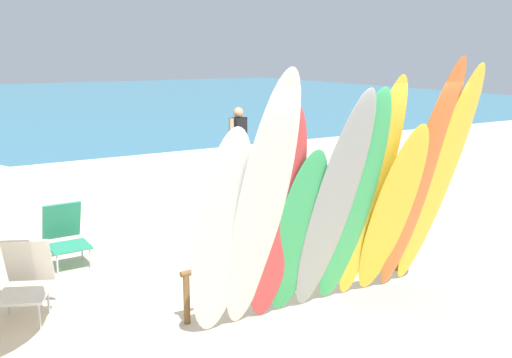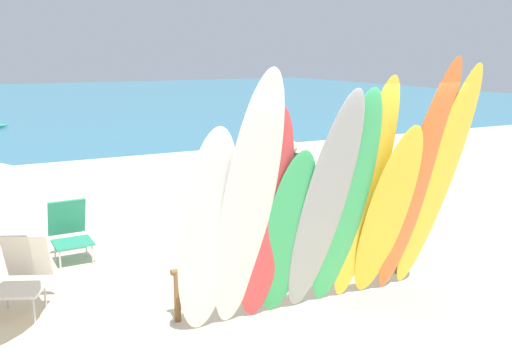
{
  "view_description": "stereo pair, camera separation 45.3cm",
  "coord_description": "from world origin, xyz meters",
  "px_view_note": "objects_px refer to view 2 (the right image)",
  "views": [
    {
      "loc": [
        -3.69,
        -5.16,
        2.8
      ],
      "look_at": [
        0.0,
        1.1,
        1.18
      ],
      "focal_mm": 40.17,
      "sensor_mm": 36.0,
      "label": 1
    },
    {
      "loc": [
        -3.3,
        -5.38,
        2.8
      ],
      "look_at": [
        0.0,
        1.1,
        1.18
      ],
      "focal_mm": 40.17,
      "sensor_mm": 36.0,
      "label": 2
    }
  ],
  "objects_px": {
    "surfboard_orange_8": "(417,183)",
    "beachgoer_by_water": "(253,139)",
    "surfboard_white_1": "(247,209)",
    "surfboard_yellow_9": "(436,183)",
    "surfboard_rack": "(299,257)",
    "surfboard_green_3": "(287,237)",
    "surfboard_yellow_6": "(364,196)",
    "beach_chair_blue": "(23,272)",
    "beach_chair_striped": "(70,229)",
    "surfboard_red_2": "(265,220)",
    "surfboard_yellow_7": "(386,215)",
    "surfboard_green_5": "(345,204)",
    "beachgoer_strolling": "(291,180)",
    "surfboard_white_0": "(208,237)",
    "surfboard_grey_4": "(324,208)"
  },
  "relations": [
    {
      "from": "surfboard_white_0",
      "to": "surfboard_yellow_7",
      "type": "relative_size",
      "value": 1.01
    },
    {
      "from": "surfboard_white_0",
      "to": "surfboard_yellow_6",
      "type": "bearing_deg",
      "value": -1.31
    },
    {
      "from": "surfboard_yellow_7",
      "to": "surfboard_yellow_6",
      "type": "bearing_deg",
      "value": -179.8
    },
    {
      "from": "surfboard_rack",
      "to": "surfboard_green_3",
      "type": "xyz_separation_m",
      "value": [
        -0.5,
        -0.57,
        0.49
      ]
    },
    {
      "from": "surfboard_yellow_6",
      "to": "surfboard_grey_4",
      "type": "bearing_deg",
      "value": -171.79
    },
    {
      "from": "surfboard_white_1",
      "to": "surfboard_yellow_9",
      "type": "height_order",
      "value": "surfboard_yellow_9"
    },
    {
      "from": "beach_chair_blue",
      "to": "beach_chair_striped",
      "type": "height_order",
      "value": "beach_chair_blue"
    },
    {
      "from": "surfboard_green_5",
      "to": "surfboard_orange_8",
      "type": "distance_m",
      "value": 0.92
    },
    {
      "from": "surfboard_white_0",
      "to": "surfboard_rack",
      "type": "bearing_deg",
      "value": 23.48
    },
    {
      "from": "surfboard_red_2",
      "to": "surfboard_rack",
      "type": "bearing_deg",
      "value": 43.01
    },
    {
      "from": "surfboard_green_5",
      "to": "beach_chair_blue",
      "type": "bearing_deg",
      "value": 152.89
    },
    {
      "from": "surfboard_orange_8",
      "to": "beach_chair_striped",
      "type": "xyz_separation_m",
      "value": [
        -3.23,
        3.15,
        -0.96
      ]
    },
    {
      "from": "surfboard_green_5",
      "to": "surfboard_green_3",
      "type": "bearing_deg",
      "value": 174.68
    },
    {
      "from": "surfboard_rack",
      "to": "surfboard_white_0",
      "type": "height_order",
      "value": "surfboard_white_0"
    },
    {
      "from": "surfboard_green_3",
      "to": "beachgoer_by_water",
      "type": "bearing_deg",
      "value": 69.45
    },
    {
      "from": "surfboard_grey_4",
      "to": "surfboard_orange_8",
      "type": "relative_size",
      "value": 0.91
    },
    {
      "from": "surfboard_green_5",
      "to": "surfboard_grey_4",
      "type": "bearing_deg",
      "value": -168.69
    },
    {
      "from": "surfboard_red_2",
      "to": "beach_chair_blue",
      "type": "xyz_separation_m",
      "value": [
        -2.13,
        1.66,
        -0.75
      ]
    },
    {
      "from": "beachgoer_strolling",
      "to": "beach_chair_striped",
      "type": "distance_m",
      "value": 3.35
    },
    {
      "from": "surfboard_green_3",
      "to": "surfboard_green_5",
      "type": "height_order",
      "value": "surfboard_green_5"
    },
    {
      "from": "surfboard_red_2",
      "to": "beach_chair_striped",
      "type": "distance_m",
      "value": 3.42
    },
    {
      "from": "surfboard_grey_4",
      "to": "surfboard_green_5",
      "type": "height_order",
      "value": "surfboard_grey_4"
    },
    {
      "from": "beachgoer_by_water",
      "to": "beach_chair_blue",
      "type": "bearing_deg",
      "value": 13.06
    },
    {
      "from": "surfboard_yellow_7",
      "to": "beachgoer_strolling",
      "type": "distance_m",
      "value": 2.82
    },
    {
      "from": "surfboard_orange_8",
      "to": "surfboard_yellow_9",
      "type": "distance_m",
      "value": 0.31
    },
    {
      "from": "surfboard_white_1",
      "to": "surfboard_orange_8",
      "type": "relative_size",
      "value": 0.98
    },
    {
      "from": "beachgoer_by_water",
      "to": "beachgoer_strolling",
      "type": "bearing_deg",
      "value": 43.5
    },
    {
      "from": "surfboard_yellow_6",
      "to": "beach_chair_blue",
      "type": "height_order",
      "value": "surfboard_yellow_6"
    },
    {
      "from": "surfboard_yellow_9",
      "to": "surfboard_yellow_7",
      "type": "bearing_deg",
      "value": 174.53
    },
    {
      "from": "surfboard_white_0",
      "to": "surfboard_white_1",
      "type": "xyz_separation_m",
      "value": [
        0.36,
        -0.12,
        0.25
      ]
    },
    {
      "from": "surfboard_red_2",
      "to": "surfboard_green_3",
      "type": "height_order",
      "value": "surfboard_red_2"
    },
    {
      "from": "beachgoer_by_water",
      "to": "surfboard_yellow_6",
      "type": "bearing_deg",
      "value": 44.86
    },
    {
      "from": "surfboard_white_1",
      "to": "surfboard_green_5",
      "type": "bearing_deg",
      "value": -0.21
    },
    {
      "from": "surfboard_white_0",
      "to": "surfboard_yellow_7",
      "type": "distance_m",
      "value": 2.08
    },
    {
      "from": "surfboard_white_0",
      "to": "beach_chair_striped",
      "type": "height_order",
      "value": "surfboard_white_0"
    },
    {
      "from": "surfboard_white_1",
      "to": "beach_chair_blue",
      "type": "height_order",
      "value": "surfboard_white_1"
    },
    {
      "from": "surfboard_red_2",
      "to": "surfboard_yellow_7",
      "type": "distance_m",
      "value": 1.48
    },
    {
      "from": "surfboard_grey_4",
      "to": "surfboard_yellow_6",
      "type": "distance_m",
      "value": 0.56
    },
    {
      "from": "surfboard_rack",
      "to": "surfboard_green_3",
      "type": "bearing_deg",
      "value": -131.19
    },
    {
      "from": "surfboard_rack",
      "to": "surfboard_yellow_6",
      "type": "xyz_separation_m",
      "value": [
        0.41,
        -0.64,
        0.83
      ]
    },
    {
      "from": "surfboard_white_1",
      "to": "surfboard_yellow_6",
      "type": "relative_size",
      "value": 1.05
    },
    {
      "from": "surfboard_green_3",
      "to": "surfboard_yellow_7",
      "type": "xyz_separation_m",
      "value": [
        1.2,
        -0.1,
        0.09
      ]
    },
    {
      "from": "surfboard_rack",
      "to": "surfboard_orange_8",
      "type": "distance_m",
      "value": 1.57
    },
    {
      "from": "surfboard_white_1",
      "to": "surfboard_yellow_7",
      "type": "relative_size",
      "value": 1.26
    },
    {
      "from": "surfboard_yellow_6",
      "to": "surfboard_yellow_7",
      "type": "xyz_separation_m",
      "value": [
        0.29,
        -0.02,
        -0.24
      ]
    },
    {
      "from": "surfboard_orange_8",
      "to": "beachgoer_by_water",
      "type": "relative_size",
      "value": 1.77
    },
    {
      "from": "surfboard_rack",
      "to": "surfboard_yellow_9",
      "type": "xyz_separation_m",
      "value": [
        1.36,
        -0.7,
        0.88
      ]
    },
    {
      "from": "beach_chair_blue",
      "to": "surfboard_white_1",
      "type": "bearing_deg",
      "value": -18.76
    },
    {
      "from": "surfboard_green_5",
      "to": "beachgoer_strolling",
      "type": "distance_m",
      "value": 2.97
    },
    {
      "from": "surfboard_green_5",
      "to": "beachgoer_strolling",
      "type": "height_order",
      "value": "surfboard_green_5"
    }
  ]
}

